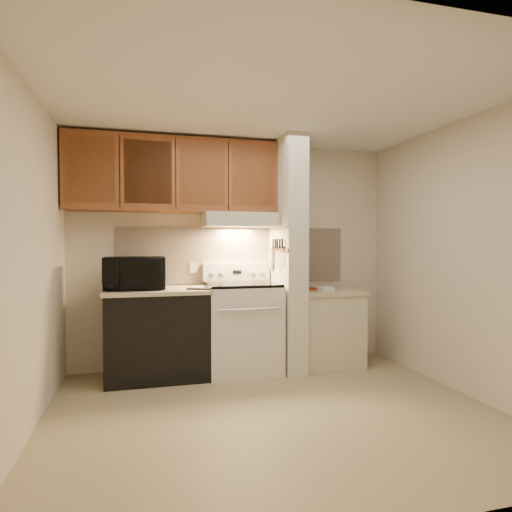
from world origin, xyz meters
name	(u,v)px	position (x,y,z in m)	size (l,w,h in m)	color
floor	(274,412)	(0.00, 0.00, 0.00)	(3.60, 3.60, 0.00)	tan
ceiling	(274,101)	(0.00, 0.00, 2.50)	(3.60, 3.60, 0.00)	white
wall_back	(235,254)	(0.00, 1.50, 1.25)	(3.60, 0.02, 2.50)	beige
wall_left	(26,261)	(-1.80, 0.00, 1.25)	(0.02, 3.00, 2.50)	beige
wall_right	(463,257)	(1.80, 0.00, 1.25)	(0.02, 3.00, 2.50)	beige
backsplash	(235,255)	(0.00, 1.49, 1.24)	(2.60, 0.02, 0.63)	beige
range_body	(242,329)	(0.00, 1.16, 0.46)	(0.76, 0.65, 0.92)	silver
oven_window	(249,331)	(0.00, 0.84, 0.50)	(0.50, 0.01, 0.30)	black
oven_handle	(250,309)	(0.00, 0.80, 0.72)	(0.02, 0.02, 0.65)	silver
cooktop	(242,284)	(0.00, 1.16, 0.94)	(0.74, 0.64, 0.03)	black
range_backguard	(236,272)	(0.00, 1.44, 1.05)	(0.76, 0.08, 0.20)	silver
range_display	(237,272)	(0.00, 1.40, 1.05)	(0.10, 0.01, 0.04)	black
range_knob_left_outer	(212,272)	(-0.28, 1.40, 1.05)	(0.05, 0.05, 0.02)	silver
range_knob_left_inner	(221,272)	(-0.18, 1.40, 1.05)	(0.05, 0.05, 0.02)	silver
range_knob_right_inner	(253,272)	(0.18, 1.40, 1.05)	(0.05, 0.05, 0.02)	silver
range_knob_right_outer	(261,272)	(0.28, 1.40, 1.05)	(0.05, 0.05, 0.02)	silver
dishwasher_front	(158,335)	(-0.88, 1.17, 0.43)	(1.00, 0.63, 0.87)	black
left_countertop	(157,291)	(-0.88, 1.17, 0.89)	(1.04, 0.67, 0.04)	#BEB493
spoon_rest	(199,289)	(-0.48, 0.97, 0.92)	(0.24, 0.08, 0.02)	black
teal_jar	(122,284)	(-1.23, 1.25, 0.96)	(0.09, 0.09, 0.10)	#28605F
outlet	(193,268)	(-0.48, 1.48, 1.10)	(0.08, 0.01, 0.12)	beige
microwave	(135,273)	(-1.10, 1.15, 1.07)	(0.59, 0.40, 0.32)	black
partition_pillar	(288,254)	(0.51, 1.15, 1.25)	(0.22, 0.70, 2.50)	beige
pillar_trim	(277,250)	(0.39, 1.15, 1.30)	(0.01, 0.70, 0.04)	brown
knife_strip	(278,248)	(0.39, 1.10, 1.32)	(0.02, 0.42, 0.04)	black
knife_blade_a	(282,258)	(0.38, 0.94, 1.22)	(0.01, 0.04, 0.16)	silver
knife_handle_a	(282,243)	(0.38, 0.93, 1.37)	(0.02, 0.02, 0.10)	black
knife_blade_b	(280,259)	(0.38, 1.02, 1.21)	(0.01, 0.04, 0.18)	silver
knife_handle_b	(280,243)	(0.38, 1.01, 1.37)	(0.02, 0.02, 0.10)	black
knife_blade_c	(278,259)	(0.38, 1.09, 1.20)	(0.01, 0.04, 0.20)	silver
knife_handle_c	(277,243)	(0.38, 1.10, 1.37)	(0.02, 0.02, 0.10)	black
knife_blade_d	(275,257)	(0.38, 1.17, 1.22)	(0.01, 0.04, 0.16)	silver
knife_handle_d	(275,243)	(0.38, 1.17, 1.37)	(0.02, 0.02, 0.10)	black
knife_blade_e	(273,258)	(0.38, 1.27, 1.21)	(0.01, 0.04, 0.18)	silver
knife_handle_e	(273,243)	(0.38, 1.25, 1.37)	(0.02, 0.02, 0.10)	black
oven_mitt	(271,259)	(0.38, 1.32, 1.19)	(0.03, 0.09, 0.21)	gray
right_cab_base	(326,329)	(0.97, 1.15, 0.40)	(0.70, 0.60, 0.81)	beige
right_countertop	(326,291)	(0.97, 1.15, 0.83)	(0.74, 0.64, 0.04)	#BEB493
red_folder	(308,289)	(0.79, 1.25, 0.85)	(0.20, 0.27, 0.01)	maroon
white_box	(326,289)	(0.92, 1.05, 0.87)	(0.16, 0.11, 0.04)	white
range_hood	(239,220)	(0.00, 1.28, 1.62)	(0.78, 0.44, 0.15)	beige
hood_lip	(244,223)	(0.00, 1.07, 1.58)	(0.78, 0.04, 0.06)	beige
upper_cabinets	(175,176)	(-0.69, 1.32, 2.08)	(2.18, 0.33, 0.77)	brown
cab_door_a	(90,170)	(-1.51, 1.17, 2.08)	(0.46, 0.01, 0.63)	brown
cab_gap_a	(120,171)	(-1.23, 1.16, 2.08)	(0.01, 0.01, 0.73)	black
cab_door_b	(148,172)	(-0.96, 1.17, 2.08)	(0.46, 0.01, 0.63)	brown
cab_gap_b	(176,173)	(-0.69, 1.16, 2.08)	(0.01, 0.01, 0.73)	black
cab_door_c	(202,174)	(-0.42, 1.17, 2.08)	(0.46, 0.01, 0.63)	brown
cab_gap_c	(228,175)	(-0.14, 1.16, 2.08)	(0.01, 0.01, 0.73)	black
cab_door_d	(253,176)	(0.13, 1.17, 2.08)	(0.46, 0.01, 0.63)	brown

